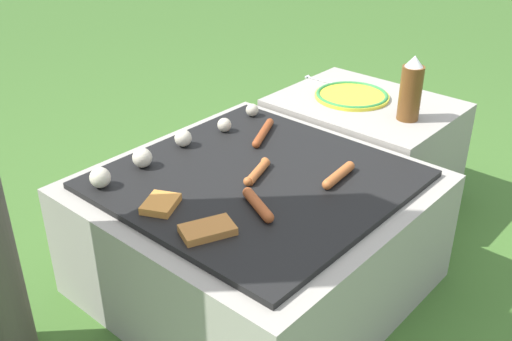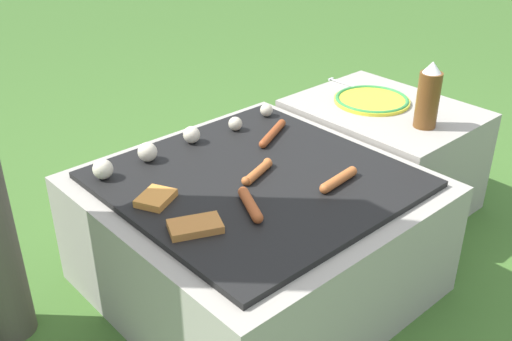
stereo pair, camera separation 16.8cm
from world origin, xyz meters
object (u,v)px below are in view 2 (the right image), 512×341
sausage_front_center (257,171)px  fork_utensil (348,85)px  condiment_bottle (428,96)px  plate_colorful (372,100)px

sausage_front_center → fork_utensil: size_ratio=0.70×
condiment_bottle → plate_colorful: bearing=80.6°
sausage_front_center → plate_colorful: 0.70m
condiment_bottle → fork_utensil: 0.45m
plate_colorful → condiment_bottle: size_ratio=1.23×
sausage_front_center → fork_utensil: bearing=21.5°
sausage_front_center → fork_utensil: (0.75, 0.30, -0.01)m
condiment_bottle → sausage_front_center: bearing=168.9°
fork_utensil → sausage_front_center: bearing=-158.5°
sausage_front_center → fork_utensil: sausage_front_center is taller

